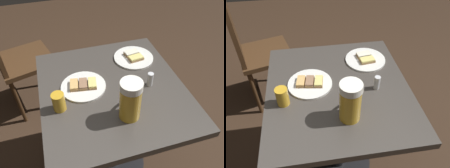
# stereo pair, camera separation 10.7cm
# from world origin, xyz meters

# --- Properties ---
(ground_plane) EXTENTS (6.00, 6.00, 0.00)m
(ground_plane) POSITION_xyz_m (0.00, 0.00, 0.00)
(ground_plane) COLOR #382619
(cafe_table) EXTENTS (0.68, 0.74, 0.72)m
(cafe_table) POSITION_xyz_m (0.00, 0.00, 0.56)
(cafe_table) COLOR black
(cafe_table) RESTS_ON ground_plane
(plate_near) EXTENTS (0.22, 0.22, 0.03)m
(plate_near) POSITION_xyz_m (-0.13, 0.04, 0.73)
(plate_near) COLOR white
(plate_near) RESTS_ON cafe_table
(plate_far) EXTENTS (0.22, 0.22, 0.03)m
(plate_far) POSITION_xyz_m (0.18, 0.19, 0.73)
(plate_far) COLOR white
(plate_far) RESTS_ON cafe_table
(beer_mug) EXTENTS (0.12, 0.13, 0.19)m
(beer_mug) POSITION_xyz_m (0.02, -0.19, 0.81)
(beer_mug) COLOR gold
(beer_mug) RESTS_ON cafe_table
(beer_glass_small) EXTENTS (0.06, 0.06, 0.09)m
(beer_glass_small) POSITION_xyz_m (-0.26, -0.07, 0.76)
(beer_glass_small) COLOR gold
(beer_glass_small) RESTS_ON cafe_table
(salt_shaker) EXTENTS (0.03, 0.03, 0.07)m
(salt_shaker) POSITION_xyz_m (0.18, -0.04, 0.75)
(salt_shaker) COLOR silver
(salt_shaker) RESTS_ON cafe_table
(cafe_chair) EXTENTS (0.47, 0.47, 0.93)m
(cafe_chair) POSITION_xyz_m (-0.53, 0.73, 0.53)
(cafe_chair) COLOR #472D19
(cafe_chair) RESTS_ON ground_plane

